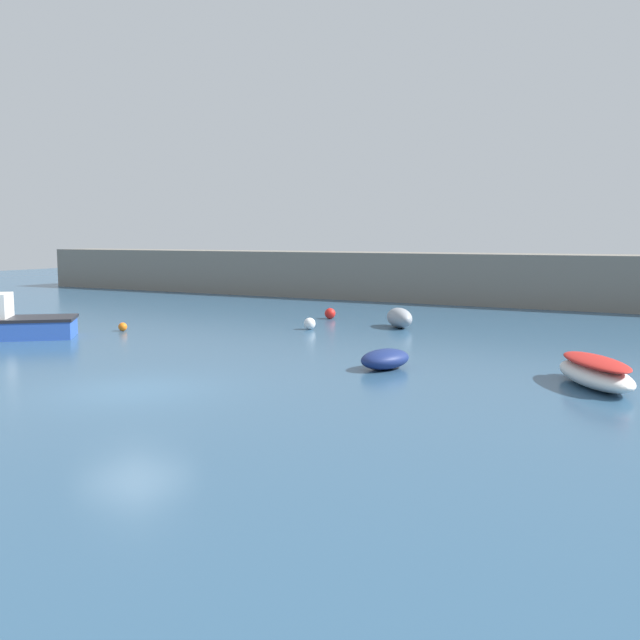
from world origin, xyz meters
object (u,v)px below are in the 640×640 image
rowboat_with_red_cover (595,372)px  mooring_buoy_white (310,324)px  mooring_buoy_red (330,313)px  dinghy_near_pier (385,359)px  mooring_buoy_orange (123,327)px  fishing_dinghy_green (399,318)px

rowboat_with_red_cover → mooring_buoy_white: rowboat_with_red_cover is taller
rowboat_with_red_cover → mooring_buoy_red: rowboat_with_red_cover is taller
rowboat_with_red_cover → dinghy_near_pier: bearing=60.5°
mooring_buoy_orange → mooring_buoy_white: bearing=32.9°
mooring_buoy_red → mooring_buoy_white: size_ratio=1.04×
mooring_buoy_orange → rowboat_with_red_cover: bearing=-6.6°
dinghy_near_pier → mooring_buoy_white: (-6.55, 6.86, -0.05)m
rowboat_with_red_cover → mooring_buoy_red: 17.09m
rowboat_with_red_cover → mooring_buoy_white: 14.04m
dinghy_near_pier → fishing_dinghy_green: bearing=-144.4°
fishing_dinghy_green → mooring_buoy_red: size_ratio=4.25×
mooring_buoy_white → mooring_buoy_orange: bearing=-147.1°
fishing_dinghy_green → dinghy_near_pier: 9.93m
fishing_dinghy_green → rowboat_with_red_cover: bearing=-173.6°
rowboat_with_red_cover → fishing_dinghy_green: bearing=13.1°
mooring_buoy_orange → mooring_buoy_white: 7.88m
mooring_buoy_white → fishing_dinghy_green: bearing=38.2°
fishing_dinghy_green → mooring_buoy_red: bearing=31.1°
rowboat_with_red_cover → mooring_buoy_orange: size_ratio=10.07×
fishing_dinghy_green → dinghy_near_pier: bearing=160.4°
dinghy_near_pier → mooring_buoy_orange: dinghy_near_pier is taller
mooring_buoy_orange → fishing_dinghy_green: bearing=34.7°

